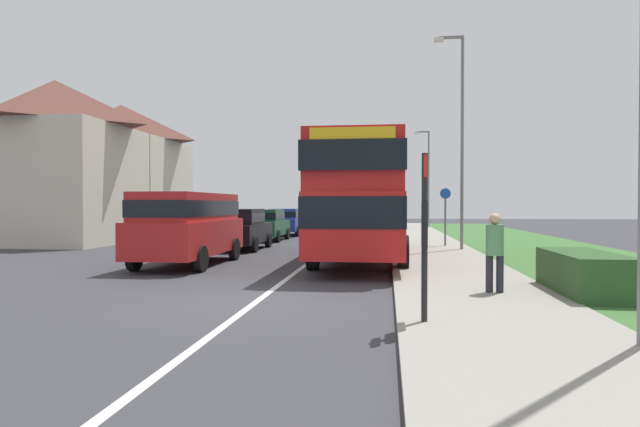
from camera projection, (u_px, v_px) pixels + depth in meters
ground_plane at (257, 301)px, 10.11m from camera, size 120.00×120.00×0.00m
lane_marking_centre at (314, 258)px, 18.05m from camera, size 0.14×60.00×0.01m
pavement_near_side at (447, 265)px, 15.54m from camera, size 3.20×68.00×0.12m
grass_verge_seaward at (602, 268)px, 15.00m from camera, size 6.00×68.00×0.08m
roadside_hedge at (584, 275)px, 10.43m from camera, size 1.10×2.71×0.90m
double_decker_bus at (363, 196)px, 17.70m from camera, size 2.80×10.96×3.70m
parked_van_red at (189, 222)px, 16.12m from camera, size 2.11×5.17×2.18m
parked_car_black at (240, 227)px, 21.61m from camera, size 2.01×3.94×1.66m
parked_car_dark_green at (266, 223)px, 26.90m from camera, size 1.91×3.99×1.59m
parked_car_blue at (286, 221)px, 31.59m from camera, size 1.92×4.17×1.59m
pedestrian_at_stop at (495, 249)px, 10.37m from camera, size 0.34×0.34×1.67m
bus_stop_sign at (425, 225)px, 7.81m from camera, size 0.09×0.52×2.60m
cycle_route_sign at (445, 214)px, 22.22m from camera, size 0.44×0.08×2.52m
street_lamp_mid at (460, 130)px, 20.41m from camera, size 1.14×0.20×8.32m
street_lamp_far at (427, 173)px, 40.07m from camera, size 1.14×0.20×7.38m
house_terrace_far_side at (92, 167)px, 27.97m from camera, size 6.44×12.29×7.67m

